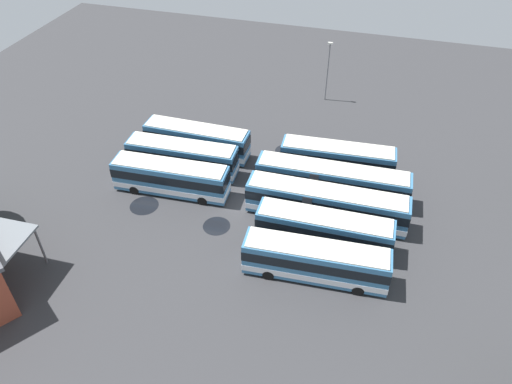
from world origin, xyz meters
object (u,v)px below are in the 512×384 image
bus_row0_slot3 (182,157)px  bus_row1_slot0 (316,261)px  bus_row0_slot2 (171,178)px  bus_row1_slot4 (337,159)px  bus_row0_slot4 (197,140)px  lamp_post_by_building (328,69)px  bus_row1_slot2 (326,204)px  bus_row1_slot3 (331,181)px  bus_row1_slot1 (324,230)px

bus_row0_slot3 → bus_row1_slot0: 19.64m
bus_row0_slot2 → bus_row1_slot4: bearing=26.5°
bus_row1_slot0 → bus_row1_slot4: 14.91m
bus_row0_slot4 → bus_row1_slot4: same height
lamp_post_by_building → bus_row1_slot4: bearing=-75.9°
bus_row1_slot2 → bus_row0_slot4: bearing=156.8°
bus_row0_slot2 → bus_row1_slot4: 17.52m
bus_row0_slot4 → lamp_post_by_building: bearing=54.7°
bus_row0_slot3 → bus_row1_slot3: 15.95m
bus_row0_slot3 → lamp_post_by_building: bearing=59.0°
bus_row0_slot2 → bus_row1_slot2: bearing=1.4°
bus_row0_slot2 → bus_row1_slot1: 16.53m
bus_row0_slot4 → bus_row1_slot2: (15.70, -6.73, 0.00)m
bus_row0_slot3 → bus_row1_slot3: bearing=1.3°
bus_row0_slot3 → bus_row1_slot4: size_ratio=0.99×
bus_row1_slot4 → bus_row1_slot3: bearing=-90.1°
bus_row0_slot4 → bus_row1_slot3: same height
bus_row0_slot2 → bus_row1_slot0: (16.19, -7.07, 0.00)m
bus_row1_slot3 → bus_row0_slot3: bearing=-178.7°
bus_row1_slot0 → bus_row1_slot2: 7.48m
bus_row1_slot0 → bus_row1_slot2: size_ratio=0.80×
bus_row0_slot4 → bus_row1_slot0: (16.15, -14.19, 0.00)m
bus_row0_slot3 → bus_row0_slot2: bearing=-85.7°
bus_row1_slot2 → bus_row1_slot3: same height
bus_row1_slot1 → bus_row1_slot3: size_ratio=0.79×
bus_row1_slot0 → bus_row1_slot4: size_ratio=1.02×
bus_row0_slot4 → bus_row1_slot1: same height
bus_row0_slot4 → bus_row1_slot0: size_ratio=0.96×
bus_row0_slot2 → lamp_post_by_building: lamp_post_by_building is taller
bus_row0_slot4 → bus_row1_slot3: 15.94m
bus_row1_slot3 → bus_row1_slot0: bearing=-87.3°
bus_row0_slot2 → bus_row1_slot3: same height
bus_row1_slot0 → bus_row1_slot3: same height
bus_row0_slot3 → bus_row0_slot4: size_ratio=1.01×
bus_row0_slot4 → bus_row1_slot1: bearing=-32.6°
bus_row1_slot1 → bus_row1_slot2: (-0.48, 3.61, 0.00)m
bus_row0_slot2 → bus_row1_slot2: 15.74m
bus_row0_slot2 → bus_row0_slot4: (0.04, 7.12, 0.00)m
bus_row1_slot0 → bus_row1_slot4: (-0.52, 14.90, -0.00)m
bus_row0_slot2 → bus_row1_slot3: 16.17m
bus_row1_slot0 → bus_row1_slot3: 11.08m
bus_row0_slot2 → bus_row0_slot3: same height
bus_row0_slot2 → bus_row1_slot4: size_ratio=0.99×
bus_row1_slot3 → lamp_post_by_building: bearing=101.4°
bus_row0_slot3 → bus_row1_slot2: 16.33m
bus_row1_slot0 → bus_row1_slot3: bearing=92.7°
bus_row0_slot3 → bus_row1_slot0: (16.46, -10.71, 0.00)m
bus_row1_slot1 → bus_row1_slot3: 7.24m
bus_row1_slot2 → bus_row1_slot4: (-0.06, 7.43, -0.00)m
bus_row1_slot0 → lamp_post_by_building: 31.09m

